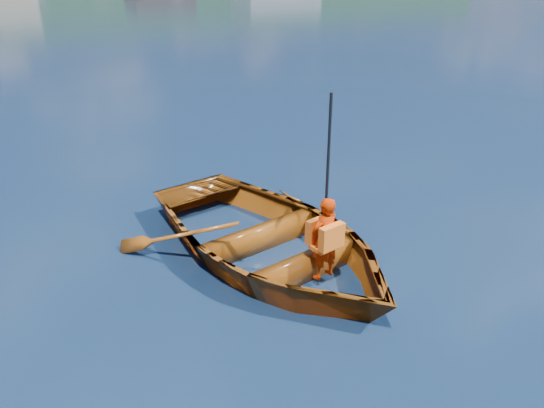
{
  "coord_description": "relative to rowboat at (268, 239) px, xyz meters",
  "views": [
    {
      "loc": [
        -1.71,
        -5.1,
        3.64
      ],
      "look_at": [
        1.05,
        0.42,
        0.78
      ],
      "focal_mm": 35.0,
      "sensor_mm": 36.0,
      "label": 1
    }
  ],
  "objects": [
    {
      "name": "ground",
      "position": [
        -1.0,
        -0.42,
        -0.29
      ],
      "size": [
        600.0,
        600.0,
        0.0
      ],
      "color": "#0E2142",
      "rests_on": "ground"
    },
    {
      "name": "child_paddler",
      "position": [
        0.33,
        -0.85,
        0.36
      ],
      "size": [
        0.43,
        0.4,
        2.22
      ],
      "color": "#B72600",
      "rests_on": "ground"
    },
    {
      "name": "rowboat",
      "position": [
        0.0,
        0.0,
        0.0
      ],
      "size": [
        3.84,
        4.79,
        0.88
      ],
      "color": "#6B310C",
      "rests_on": "ground"
    }
  ]
}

